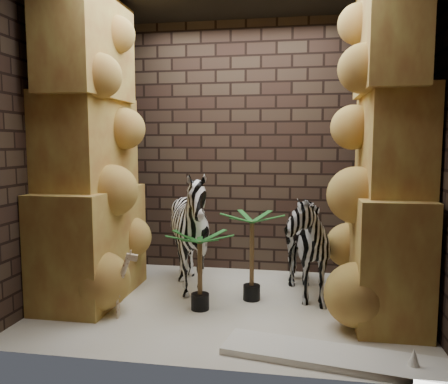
% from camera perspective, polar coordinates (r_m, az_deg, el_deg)
% --- Properties ---
extents(floor, '(3.50, 3.50, 0.00)m').
position_cam_1_polar(floor, '(4.45, 0.60, -14.17)').
color(floor, silver).
rests_on(floor, ground).
extents(wall_back, '(3.50, 0.00, 3.50)m').
position_cam_1_polar(wall_back, '(5.41, 2.73, 5.66)').
color(wall_back, black).
rests_on(wall_back, ground).
extents(wall_front, '(3.50, 0.00, 3.50)m').
position_cam_1_polar(wall_front, '(2.95, -3.24, 5.28)').
color(wall_front, black).
rests_on(wall_front, ground).
extents(wall_left, '(0.00, 3.00, 3.00)m').
position_cam_1_polar(wall_left, '(4.77, -20.69, 5.22)').
color(wall_left, black).
rests_on(wall_left, ground).
extents(wall_right, '(0.00, 3.00, 3.00)m').
position_cam_1_polar(wall_right, '(4.26, 24.64, 4.99)').
color(wall_right, black).
rests_on(wall_right, ground).
extents(rock_pillar_left, '(0.68, 1.30, 3.00)m').
position_cam_1_polar(rock_pillar_left, '(4.61, -16.91, 5.33)').
color(rock_pillar_left, '#C3B64F').
rests_on(rock_pillar_left, floor).
extents(rock_pillar_right, '(0.58, 1.25, 3.00)m').
position_cam_1_polar(rock_pillar_right, '(4.19, 20.26, 5.16)').
color(rock_pillar_right, '#C3B64F').
rests_on(rock_pillar_right, floor).
extents(zebra_right, '(0.87, 1.20, 1.27)m').
position_cam_1_polar(zebra_right, '(4.59, 9.26, -5.36)').
color(zebra_right, white).
rests_on(zebra_right, floor).
extents(zebra_left, '(1.44, 1.58, 1.16)m').
position_cam_1_polar(zebra_left, '(4.61, -4.18, -5.93)').
color(zebra_left, white).
rests_on(zebra_left, floor).
extents(giraffe_toy, '(0.34, 0.17, 0.63)m').
position_cam_1_polar(giraffe_toy, '(4.18, -14.55, -11.20)').
color(giraffe_toy, beige).
rests_on(giraffe_toy, floor).
extents(palm_front, '(0.36, 0.36, 0.89)m').
position_cam_1_polar(palm_front, '(4.45, 3.57, -8.16)').
color(palm_front, '#144319').
rests_on(palm_front, floor).
extents(palm_back, '(0.36, 0.36, 0.75)m').
position_cam_1_polar(palm_back, '(4.22, -3.09, -9.97)').
color(palm_back, '#144319').
rests_on(palm_back, floor).
extents(surfboard, '(1.61, 0.64, 0.05)m').
position_cam_1_polar(surfboard, '(3.50, 13.47, -19.72)').
color(surfboard, white).
rests_on(surfboard, floor).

